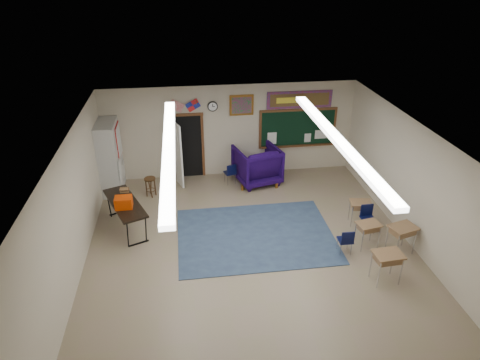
{
  "coord_description": "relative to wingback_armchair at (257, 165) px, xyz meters",
  "views": [
    {
      "loc": [
        -1.46,
        -8.25,
        6.42
      ],
      "look_at": [
        -0.11,
        1.5,
        1.29
      ],
      "focal_mm": 32.0,
      "sensor_mm": 36.0,
      "label": 1
    }
  ],
  "objects": [
    {
      "name": "student_desk_back_left",
      "position": [
        1.99,
        -5.1,
        -0.18
      ],
      "size": [
        0.65,
        0.51,
        0.75
      ],
      "rotation": [
        0.0,
        0.0,
        0.06
      ],
      "color": "olive",
      "rests_on": "floor"
    },
    {
      "name": "student_desk_front_right",
      "position": [
        2.31,
        -2.8,
        -0.22
      ],
      "size": [
        0.62,
        0.51,
        0.67
      ],
      "rotation": [
        0.0,
        0.0,
        -0.17
      ],
      "color": "olive",
      "rests_on": "floor"
    },
    {
      "name": "left_wall",
      "position": [
        -4.75,
        -3.78,
        0.9
      ],
      "size": [
        0.04,
        9.0,
        3.0
      ],
      "primitive_type": "cube",
      "color": "beige",
      "rests_on": "floor"
    },
    {
      "name": "area_rug",
      "position": [
        -0.55,
        -2.98,
        -0.59
      ],
      "size": [
        4.0,
        3.0,
        0.02
      ],
      "primitive_type": "cube",
      "color": "#38516B",
      "rests_on": "floor"
    },
    {
      "name": "wall_flags",
      "position": [
        -2.15,
        0.66,
        1.88
      ],
      "size": [
        1.16,
        0.06,
        0.7
      ],
      "primitive_type": null,
      "color": "red",
      "rests_on": "back_wall"
    },
    {
      "name": "doorway",
      "position": [
        -2.25,
        0.57,
        0.46
      ],
      "size": [
        1.1,
        0.89,
        2.16
      ],
      "color": "black",
      "rests_on": "back_wall"
    },
    {
      "name": "framed_art_print",
      "position": [
        -0.4,
        0.68,
        1.75
      ],
      "size": [
        0.75,
        0.05,
        0.65
      ],
      "color": "brown",
      "rests_on": "back_wall"
    },
    {
      "name": "student_desk_front_left",
      "position": [
        2.1,
        -3.81,
        -0.22
      ],
      "size": [
        0.62,
        0.51,
        0.67
      ],
      "rotation": [
        0.0,
        0.0,
        0.18
      ],
      "color": "olive",
      "rests_on": "floor"
    },
    {
      "name": "student_desk_back_right",
      "position": [
        2.8,
        -4.17,
        -0.18
      ],
      "size": [
        0.73,
        0.62,
        0.75
      ],
      "rotation": [
        0.0,
        0.0,
        0.27
      ],
      "color": "olive",
      "rests_on": "floor"
    },
    {
      "name": "student_chair_desk_a",
      "position": [
        1.46,
        -3.99,
        -0.25
      ],
      "size": [
        0.36,
        0.36,
        0.7
      ],
      "primitive_type": null,
      "rotation": [
        0.0,
        0.0,
        3.11
      ],
      "color": "black",
      "rests_on": "floor"
    },
    {
      "name": "storage_cabinet",
      "position": [
        -4.47,
        0.07,
        0.5
      ],
      "size": [
        0.59,
        1.25,
        2.2
      ],
      "color": "#B3B4AF",
      "rests_on": "floor"
    },
    {
      "name": "wooden_stool",
      "position": [
        -3.33,
        -0.49,
        -0.29
      ],
      "size": [
        0.34,
        0.34,
        0.6
      ],
      "color": "#4B2D16",
      "rests_on": "floor"
    },
    {
      "name": "student_chair_desk_b",
      "position": [
        2.38,
        -3.2,
        -0.23
      ],
      "size": [
        0.38,
        0.38,
        0.74
      ],
      "primitive_type": null,
      "rotation": [
        0.0,
        0.0,
        0.03
      ],
      "color": "black",
      "rests_on": "floor"
    },
    {
      "name": "wingback_armchair",
      "position": [
        0.0,
        0.0,
        0.0
      ],
      "size": [
        1.57,
        1.59,
        1.19
      ],
      "primitive_type": "imported",
      "rotation": [
        0.0,
        0.0,
        3.4
      ],
      "color": "#160538",
      "rests_on": "floor"
    },
    {
      "name": "bulletin_board",
      "position": [
        1.45,
        0.68,
        1.85
      ],
      "size": [
        2.1,
        0.05,
        0.55
      ],
      "color": "red",
      "rests_on": "back_wall"
    },
    {
      "name": "student_chair_reading",
      "position": [
        -0.87,
        0.01,
        -0.25
      ],
      "size": [
        0.43,
        0.43,
        0.7
      ],
      "primitive_type": null,
      "rotation": [
        0.0,
        0.0,
        3.43
      ],
      "color": "black",
      "rests_on": "floor"
    },
    {
      "name": "right_wall",
      "position": [
        3.25,
        -3.78,
        0.9
      ],
      "size": [
        0.04,
        9.0,
        3.0
      ],
      "primitive_type": "cube",
      "color": "beige",
      "rests_on": "floor"
    },
    {
      "name": "back_wall",
      "position": [
        -0.75,
        0.72,
        0.9
      ],
      "size": [
        8.0,
        0.04,
        3.0
      ],
      "primitive_type": "cube",
      "color": "beige",
      "rests_on": "floor"
    },
    {
      "name": "floor",
      "position": [
        -0.75,
        -3.78,
        -0.6
      ],
      "size": [
        9.0,
        9.0,
        0.0
      ],
      "primitive_type": "plane",
      "color": "#83715A",
      "rests_on": "ground"
    },
    {
      "name": "fluorescent_strips",
      "position": [
        -0.75,
        -3.78,
        2.34
      ],
      "size": [
        3.86,
        6.0,
        0.1
      ],
      "primitive_type": null,
      "color": "white",
      "rests_on": "ceiling"
    },
    {
      "name": "wall_clock",
      "position": [
        -1.3,
        0.68,
        1.75
      ],
      "size": [
        0.32,
        0.05,
        0.32
      ],
      "color": "black",
      "rests_on": "back_wall"
    },
    {
      "name": "folding_table",
      "position": [
        -3.87,
        -2.17,
        -0.16
      ],
      "size": [
        1.32,
        2.01,
        1.09
      ],
      "rotation": [
        0.0,
        0.0,
        0.39
      ],
      "color": "black",
      "rests_on": "floor"
    },
    {
      "name": "ceiling",
      "position": [
        -0.75,
        -3.78,
        2.4
      ],
      "size": [
        8.0,
        9.0,
        0.04
      ],
      "primitive_type": "cube",
      "color": "silver",
      "rests_on": "back_wall"
    },
    {
      "name": "chalkboard",
      "position": [
        1.45,
        0.68,
        0.87
      ],
      "size": [
        2.55,
        0.14,
        1.3
      ],
      "color": "brown",
      "rests_on": "back_wall"
    }
  ]
}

